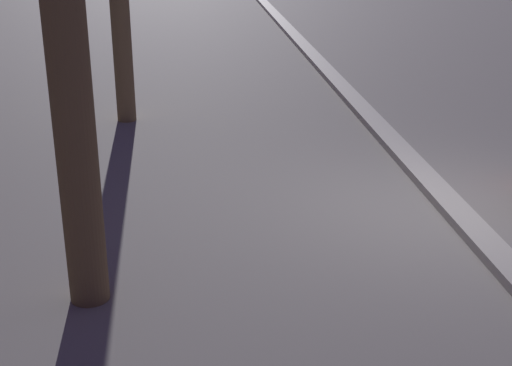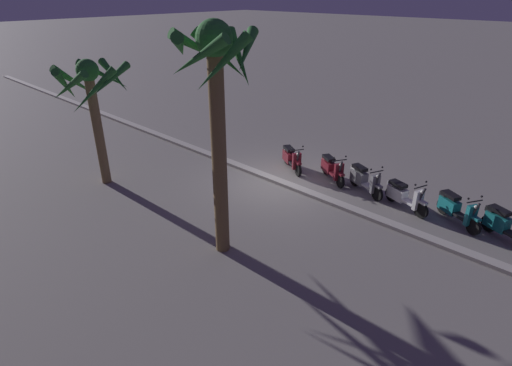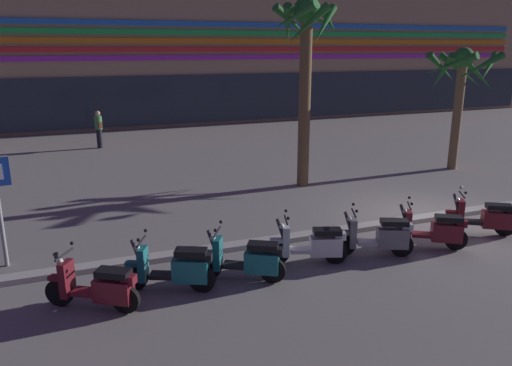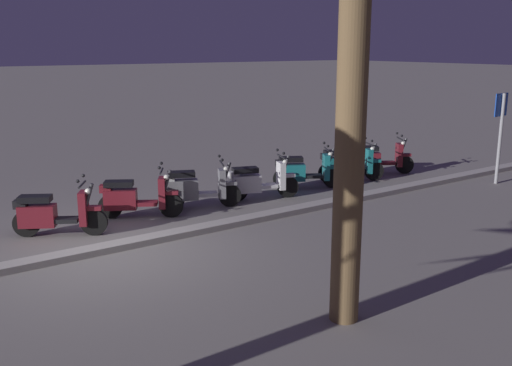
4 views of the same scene
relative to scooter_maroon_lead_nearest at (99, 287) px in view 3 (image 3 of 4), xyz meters
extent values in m
plane|color=gray|center=(8.81, 1.86, -0.44)|extent=(200.00, 200.00, 0.00)
cube|color=#BCB7AD|center=(8.81, 1.77, -0.38)|extent=(60.00, 0.36, 0.12)
cube|color=tan|center=(7.24, 27.39, 4.84)|extent=(55.40, 13.88, 10.58)
cube|color=#B733D6|center=(7.24, 20.39, 3.55)|extent=(47.09, 0.10, 0.28)
cube|color=red|center=(7.24, 20.39, 4.02)|extent=(47.09, 0.10, 0.28)
cube|color=orange|center=(7.24, 20.39, 4.48)|extent=(47.09, 0.10, 0.28)
cube|color=#23CC51|center=(7.24, 20.39, 4.95)|extent=(47.09, 0.10, 0.28)
cube|color=#287AEA|center=(7.24, 20.39, 5.42)|extent=(47.09, 0.10, 0.28)
cube|color=#283342|center=(7.24, 20.40, 1.16)|extent=(49.86, 0.12, 2.80)
cylinder|color=black|center=(-0.67, 0.42, -0.18)|extent=(0.49, 0.36, 0.52)
cylinder|color=black|center=(0.43, -0.27, -0.18)|extent=(0.49, 0.36, 0.52)
cube|color=maroon|center=(-0.16, 0.10, -0.12)|extent=(0.66, 0.56, 0.08)
cube|color=maroon|center=(0.24, -0.15, -0.03)|extent=(0.75, 0.63, 0.42)
cube|color=black|center=(0.26, -0.16, 0.31)|extent=(0.67, 0.57, 0.12)
cube|color=maroon|center=(-0.52, 0.33, 0.11)|extent=(0.30, 0.36, 0.66)
cube|color=maroon|center=(-0.67, 0.42, 0.11)|extent=(0.36, 0.31, 0.08)
cylinder|color=#333338|center=(-0.58, 0.37, 0.26)|extent=(0.28, 0.21, 0.69)
cylinder|color=black|center=(-0.52, 0.33, 0.58)|extent=(0.33, 0.49, 0.04)
sphere|color=white|center=(-0.60, 0.38, 0.44)|extent=(0.12, 0.12, 0.12)
cube|color=maroon|center=(0.50, -0.31, 0.21)|extent=(0.31, 0.30, 0.16)
sphere|color=black|center=(-0.63, 0.11, 0.70)|extent=(0.07, 0.07, 0.07)
sphere|color=black|center=(-0.37, 0.52, 0.70)|extent=(0.07, 0.07, 0.07)
cylinder|color=black|center=(0.70, 0.54, -0.18)|extent=(0.51, 0.31, 0.52)
cylinder|color=black|center=(1.90, -0.01, -0.18)|extent=(0.51, 0.31, 0.52)
cube|color=black|center=(1.25, 0.29, -0.12)|extent=(0.66, 0.50, 0.08)
cube|color=#197075|center=(1.70, 0.09, 0.00)|extent=(0.75, 0.57, 0.46)
cube|color=black|center=(1.71, 0.08, 0.37)|extent=(0.67, 0.52, 0.12)
cube|color=#197075|center=(0.86, 0.47, 0.11)|extent=(0.27, 0.37, 0.66)
cube|color=#197075|center=(0.70, 0.54, 0.11)|extent=(0.36, 0.28, 0.08)
cylinder|color=#333338|center=(0.79, 0.50, 0.26)|extent=(0.29, 0.18, 0.69)
cylinder|color=black|center=(0.86, 0.47, 0.58)|extent=(0.27, 0.53, 0.04)
sphere|color=white|center=(0.77, 0.51, 0.44)|extent=(0.12, 0.12, 0.12)
cube|color=black|center=(1.97, -0.04, 0.27)|extent=(0.30, 0.28, 0.16)
sphere|color=black|center=(0.78, 0.24, 0.70)|extent=(0.07, 0.07, 0.07)
sphere|color=black|center=(0.98, 0.68, 0.70)|extent=(0.07, 0.07, 0.07)
cylinder|color=black|center=(2.19, 0.51, -0.18)|extent=(0.50, 0.35, 0.52)
cylinder|color=black|center=(3.31, -0.14, -0.18)|extent=(0.50, 0.35, 0.52)
cube|color=black|center=(2.71, 0.21, -0.12)|extent=(0.66, 0.54, 0.08)
cube|color=#197075|center=(3.12, -0.03, -0.02)|extent=(0.75, 0.62, 0.43)
cube|color=black|center=(3.14, -0.04, 0.33)|extent=(0.67, 0.56, 0.12)
cube|color=#197075|center=(2.35, 0.42, 0.11)|extent=(0.29, 0.36, 0.66)
cube|color=#197075|center=(2.19, 0.51, 0.11)|extent=(0.36, 0.30, 0.08)
cylinder|color=#333338|center=(2.28, 0.46, 0.26)|extent=(0.28, 0.20, 0.69)
cylinder|color=black|center=(2.35, 0.42, 0.58)|extent=(0.31, 0.50, 0.04)
sphere|color=white|center=(2.26, 0.47, 0.44)|extent=(0.12, 0.12, 0.12)
cube|color=black|center=(3.38, -0.18, 0.23)|extent=(0.31, 0.29, 0.16)
sphere|color=black|center=(2.24, 0.21, 0.70)|extent=(0.07, 0.07, 0.07)
sphere|color=black|center=(2.48, 0.62, 0.70)|extent=(0.07, 0.07, 0.07)
cylinder|color=black|center=(3.75, 0.62, -0.18)|extent=(0.52, 0.26, 0.52)
cylinder|color=black|center=(4.95, 0.21, -0.18)|extent=(0.52, 0.26, 0.52)
cube|color=white|center=(4.30, 0.43, -0.12)|extent=(0.66, 0.46, 0.08)
cube|color=white|center=(4.74, 0.28, -0.04)|extent=(0.75, 0.52, 0.41)
cube|color=black|center=(4.76, 0.27, 0.30)|extent=(0.66, 0.48, 0.12)
cube|color=white|center=(3.92, 0.56, 0.11)|extent=(0.24, 0.37, 0.66)
cube|color=white|center=(3.75, 0.62, 0.11)|extent=(0.35, 0.26, 0.08)
cylinder|color=#333338|center=(3.84, 0.59, 0.26)|extent=(0.29, 0.16, 0.69)
cylinder|color=black|center=(3.92, 0.56, 0.58)|extent=(0.22, 0.54, 0.04)
sphere|color=white|center=(3.82, 0.60, 0.44)|extent=(0.12, 0.12, 0.12)
cube|color=white|center=(5.03, 0.18, 0.20)|extent=(0.29, 0.27, 0.16)
sphere|color=black|center=(3.86, 0.33, 0.70)|extent=(0.07, 0.07, 0.07)
sphere|color=black|center=(4.01, 0.78, 0.70)|extent=(0.07, 0.07, 0.07)
cylinder|color=black|center=(5.35, 0.51, -0.18)|extent=(0.52, 0.30, 0.52)
cylinder|color=black|center=(6.53, 0.00, -0.18)|extent=(0.52, 0.30, 0.52)
cube|color=silver|center=(5.89, 0.28, -0.12)|extent=(0.66, 0.50, 0.08)
cube|color=slate|center=(6.33, 0.09, 0.00)|extent=(0.75, 0.56, 0.45)
cube|color=black|center=(6.35, 0.08, 0.36)|extent=(0.67, 0.51, 0.12)
cube|color=slate|center=(5.51, 0.44, 0.11)|extent=(0.26, 0.37, 0.66)
cube|color=slate|center=(5.35, 0.51, 0.11)|extent=(0.36, 0.27, 0.08)
cylinder|color=#333338|center=(5.44, 0.47, 0.26)|extent=(0.29, 0.18, 0.69)
cylinder|color=black|center=(5.51, 0.44, 0.58)|extent=(0.26, 0.53, 0.04)
sphere|color=white|center=(5.42, 0.48, 0.44)|extent=(0.12, 0.12, 0.12)
cube|color=silver|center=(6.61, -0.03, 0.26)|extent=(0.30, 0.28, 0.16)
sphere|color=black|center=(5.44, 0.21, 0.70)|extent=(0.07, 0.07, 0.07)
sphere|color=black|center=(5.63, 0.65, 0.70)|extent=(0.07, 0.07, 0.07)
cylinder|color=black|center=(6.84, 0.52, -0.18)|extent=(0.50, 0.35, 0.52)
cylinder|color=black|center=(7.94, -0.15, -0.18)|extent=(0.50, 0.35, 0.52)
cube|color=maroon|center=(7.35, 0.21, -0.12)|extent=(0.66, 0.55, 0.08)
cube|color=maroon|center=(7.76, -0.03, -0.03)|extent=(0.75, 0.63, 0.42)
cube|color=black|center=(7.77, -0.04, 0.31)|extent=(0.67, 0.57, 0.12)
cube|color=maroon|center=(7.00, 0.43, 0.11)|extent=(0.30, 0.36, 0.66)
cube|color=maroon|center=(6.84, 0.52, 0.11)|extent=(0.36, 0.30, 0.08)
cylinder|color=#333338|center=(6.93, 0.47, 0.26)|extent=(0.28, 0.21, 0.69)
cylinder|color=black|center=(7.00, 0.43, 0.58)|extent=(0.32, 0.50, 0.04)
sphere|color=white|center=(6.91, 0.48, 0.44)|extent=(0.12, 0.12, 0.12)
cube|color=maroon|center=(8.01, -0.19, 0.21)|extent=(0.31, 0.30, 0.16)
sphere|color=black|center=(6.89, 0.21, 0.70)|extent=(0.07, 0.07, 0.07)
sphere|color=black|center=(7.14, 0.62, 0.70)|extent=(0.07, 0.07, 0.07)
cylinder|color=black|center=(8.63, 0.76, -0.18)|extent=(0.50, 0.35, 0.52)
cylinder|color=black|center=(9.73, 0.10, -0.18)|extent=(0.50, 0.35, 0.52)
cube|color=black|center=(9.14, 0.46, -0.12)|extent=(0.66, 0.55, 0.08)
cube|color=maroon|center=(9.54, 0.22, -0.03)|extent=(0.75, 0.62, 0.42)
cube|color=black|center=(9.56, 0.21, 0.31)|extent=(0.67, 0.56, 0.12)
cube|color=maroon|center=(8.78, 0.67, 0.11)|extent=(0.29, 0.36, 0.66)
cube|color=maroon|center=(8.63, 0.76, 0.11)|extent=(0.36, 0.30, 0.08)
cylinder|color=#333338|center=(8.72, 0.71, 0.26)|extent=(0.28, 0.20, 0.69)
cylinder|color=black|center=(8.78, 0.67, 0.58)|extent=(0.32, 0.50, 0.04)
sphere|color=white|center=(8.70, 0.72, 0.44)|extent=(0.12, 0.12, 0.12)
cube|color=black|center=(9.80, 0.06, 0.21)|extent=(0.31, 0.29, 0.16)
sphere|color=black|center=(8.68, 0.45, 0.70)|extent=(0.07, 0.07, 0.07)
sphere|color=black|center=(8.92, 0.86, 0.70)|extent=(0.07, 0.07, 0.07)
cylinder|color=#939399|center=(-1.74, 2.66, 0.76)|extent=(0.09, 0.09, 2.40)
cylinder|color=olive|center=(13.62, 6.23, 1.66)|extent=(0.34, 0.34, 4.20)
sphere|color=#286B2D|center=(13.62, 6.23, 3.76)|extent=(0.76, 0.76, 0.76)
cone|color=#286B2D|center=(14.39, 6.34, 3.24)|extent=(0.54, 1.75, 1.45)
cone|color=#286B2D|center=(14.11, 6.84, 3.25)|extent=(1.54, 1.32, 1.42)
cone|color=#286B2D|center=(13.39, 7.05, 3.36)|extent=(1.87, 0.77, 1.23)
cone|color=#286B2D|center=(12.90, 6.46, 3.21)|extent=(0.79, 1.69, 1.50)
cone|color=#286B2D|center=(12.75, 5.89, 3.51)|extent=(0.97, 1.93, 0.95)
cone|color=#286B2D|center=(13.55, 5.32, 3.46)|extent=(1.94, 0.44, 1.05)
cone|color=#286B2D|center=(14.11, 5.47, 3.44)|extent=(1.76, 1.28, 1.08)
cylinder|color=brown|center=(7.12, 6.17, 2.40)|extent=(0.39, 0.39, 5.69)
sphere|color=#286B2D|center=(7.12, 6.17, 5.24)|extent=(0.86, 0.86, 0.86)
cone|color=#286B2D|center=(7.82, 6.04, 4.95)|extent=(0.57, 1.58, 1.04)
cone|color=#286B2D|center=(7.62, 6.75, 5.06)|extent=(1.42, 1.27, 0.82)
cone|color=#286B2D|center=(6.90, 6.84, 4.93)|extent=(1.55, 0.76, 1.07)
cone|color=#286B2D|center=(6.58, 6.43, 4.79)|extent=(0.85, 1.38, 1.30)
cone|color=#286B2D|center=(6.49, 5.78, 5.01)|extent=(1.09, 1.50, 0.92)
cone|color=#286B2D|center=(6.88, 5.63, 4.79)|extent=(1.38, 0.80, 1.31)
cone|color=#286B2D|center=(7.48, 5.69, 4.80)|extent=(1.29, 1.06, 1.29)
cylinder|color=black|center=(1.15, 15.46, 0.00)|extent=(0.26, 0.26, 0.88)
cylinder|color=#4C8C4C|center=(1.15, 15.46, 0.75)|extent=(0.34, 0.34, 0.62)
sphere|color=tan|center=(1.15, 15.46, 1.18)|extent=(0.24, 0.24, 0.24)
cube|color=brown|center=(1.22, 15.25, 0.65)|extent=(0.19, 0.17, 0.28)
camera|label=1|loc=(0.72, 5.17, 3.21)|focal=50.04mm
camera|label=2|loc=(-0.13, 12.53, 6.24)|focal=28.37mm
camera|label=3|loc=(-0.27, -8.44, 4.12)|focal=34.62mm
camera|label=4|loc=(12.25, 11.45, 3.17)|focal=40.89mm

